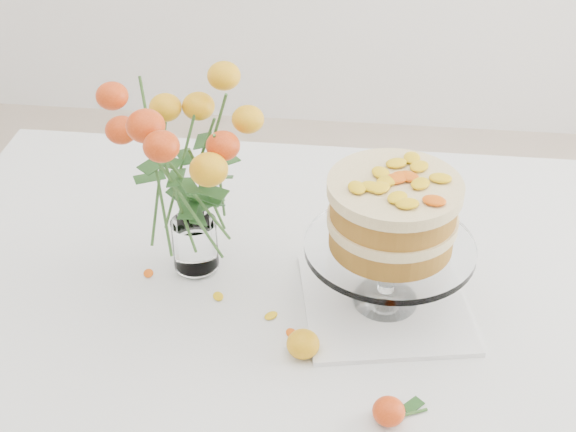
% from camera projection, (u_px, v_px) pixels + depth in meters
% --- Properties ---
extents(table, '(1.43, 0.93, 0.76)m').
position_uv_depth(table, '(291.00, 300.00, 1.54)').
color(table, tan).
rests_on(table, ground).
extents(napkin, '(0.33, 0.33, 0.01)m').
position_uv_depth(napkin, '(385.00, 303.00, 1.41)').
color(napkin, white).
rests_on(napkin, table).
extents(cake_stand, '(0.29, 0.29, 0.26)m').
position_uv_depth(cake_stand, '(392.00, 221.00, 1.31)').
color(cake_stand, white).
rests_on(cake_stand, napkin).
extents(rose_vase, '(0.34, 0.34, 0.42)m').
position_uv_depth(rose_vase, '(188.00, 154.00, 1.35)').
color(rose_vase, white).
rests_on(rose_vase, table).
extents(loose_rose_near, '(0.10, 0.05, 0.05)m').
position_uv_depth(loose_rose_near, '(303.00, 344.00, 1.30)').
color(loose_rose_near, orange).
rests_on(loose_rose_near, table).
extents(loose_rose_far, '(0.08, 0.05, 0.04)m').
position_uv_depth(loose_rose_far, '(389.00, 411.00, 1.18)').
color(loose_rose_far, '#BD2E09').
rests_on(loose_rose_far, table).
extents(stray_petal_a, '(0.03, 0.02, 0.00)m').
position_uv_depth(stray_petal_a, '(218.00, 297.00, 1.42)').
color(stray_petal_a, yellow).
rests_on(stray_petal_a, table).
extents(stray_petal_b, '(0.03, 0.02, 0.00)m').
position_uv_depth(stray_petal_b, '(271.00, 316.00, 1.38)').
color(stray_petal_b, yellow).
rests_on(stray_petal_b, table).
extents(stray_petal_c, '(0.03, 0.02, 0.00)m').
position_uv_depth(stray_petal_c, '(292.00, 334.00, 1.35)').
color(stray_petal_c, yellow).
rests_on(stray_petal_c, table).
extents(stray_petal_d, '(0.03, 0.02, 0.00)m').
position_uv_depth(stray_petal_d, '(148.00, 273.00, 1.48)').
color(stray_petal_d, yellow).
rests_on(stray_petal_d, table).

